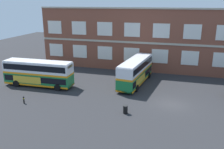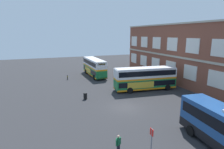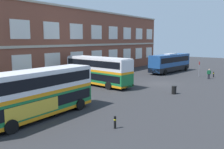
# 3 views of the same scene
# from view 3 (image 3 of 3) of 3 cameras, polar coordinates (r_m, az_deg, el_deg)

# --- Properties ---
(ground_plane) EXTENTS (120.00, 120.00, 0.00)m
(ground_plane) POSITION_cam_3_polar(r_m,az_deg,el_deg) (37.68, 8.40, -1.86)
(ground_plane) COLOR #2B2B2D
(brick_terminal_building) EXTENTS (52.97, 8.19, 11.92)m
(brick_terminal_building) POSITION_cam_3_polar(r_m,az_deg,el_deg) (46.35, -9.65, 7.22)
(brick_terminal_building) COLOR brown
(brick_terminal_building) RESTS_ON ground
(double_decker_near) EXTENTS (11.06, 3.08, 4.07)m
(double_decker_near) POSITION_cam_3_polar(r_m,az_deg,el_deg) (21.04, -17.32, -4.23)
(double_decker_near) COLOR #197038
(double_decker_near) RESTS_ON ground
(double_decker_middle) EXTENTS (3.84, 11.22, 4.07)m
(double_decker_middle) POSITION_cam_3_polar(r_m,az_deg,el_deg) (34.82, -3.33, 0.97)
(double_decker_middle) COLOR #197038
(double_decker_middle) RESTS_ON ground
(touring_coach) EXTENTS (12.21, 3.92, 3.80)m
(touring_coach) POSITION_cam_3_polar(r_m,az_deg,el_deg) (49.98, 13.56, 2.69)
(touring_coach) COLOR navy
(touring_coach) RESTS_ON ground
(waiting_passenger) EXTENTS (0.40, 0.61, 1.70)m
(waiting_passenger) POSITION_cam_3_polar(r_m,az_deg,el_deg) (43.45, 21.92, 0.22)
(waiting_passenger) COLOR black
(waiting_passenger) RESTS_ON ground
(bus_stand_flag) EXTENTS (0.44, 0.10, 2.70)m
(bus_stand_flag) POSITION_cam_3_polar(r_m,az_deg,el_deg) (45.49, 19.88, 1.55)
(bus_stand_flag) COLOR slate
(bus_stand_flag) RESTS_ON ground
(station_litter_bin) EXTENTS (0.60, 0.60, 1.03)m
(station_litter_bin) POSITION_cam_3_polar(r_m,az_deg,el_deg) (30.29, 14.43, -3.51)
(station_litter_bin) COLOR black
(station_litter_bin) RESTS_ON ground
(safety_bollard_west) EXTENTS (0.19, 0.19, 0.95)m
(safety_bollard_west) POSITION_cam_3_polar(r_m,az_deg,el_deg) (18.25, 0.71, -11.17)
(safety_bollard_west) COLOR black
(safety_bollard_west) RESTS_ON ground
(safety_bollard_east) EXTENTS (0.19, 0.19, 0.95)m
(safety_bollard_east) POSITION_cam_3_polar(r_m,az_deg,el_deg) (46.04, 22.85, 0.04)
(safety_bollard_east) COLOR black
(safety_bollard_east) RESTS_ON ground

